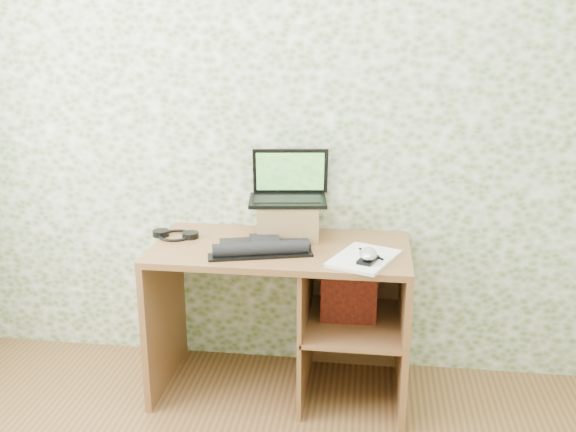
# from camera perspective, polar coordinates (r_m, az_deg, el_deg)

# --- Properties ---
(wall_back) EXTENTS (3.50, 0.00, 3.50)m
(wall_back) POSITION_cam_1_polar(r_m,az_deg,el_deg) (3.17, 0.12, 8.60)
(wall_back) COLOR white
(wall_back) RESTS_ON ground
(desk) EXTENTS (1.20, 0.60, 0.75)m
(desk) POSITION_cam_1_polar(r_m,az_deg,el_deg) (3.12, 0.88, -7.26)
(desk) COLOR brown
(desk) RESTS_ON floor
(riser) EXTENTS (0.32, 0.28, 0.17)m
(riser) POSITION_cam_1_polar(r_m,az_deg,el_deg) (3.11, -0.03, -0.32)
(riser) COLOR brown
(riser) RESTS_ON desk
(laptop) EXTENTS (0.40, 0.31, 0.25)m
(laptop) POSITION_cam_1_polar(r_m,az_deg,el_deg) (3.10, 0.06, 2.45)
(laptop) COLOR black
(laptop) RESTS_ON riser
(keyboard) EXTENTS (0.48, 0.35, 0.07)m
(keyboard) POSITION_cam_1_polar(r_m,az_deg,el_deg) (2.93, -2.25, -2.75)
(keyboard) COLOR black
(keyboard) RESTS_ON desk
(headphones) EXTENTS (0.23, 0.18, 0.03)m
(headphones) POSITION_cam_1_polar(r_m,az_deg,el_deg) (3.17, -9.96, -1.66)
(headphones) COLOR black
(headphones) RESTS_ON desk
(notepad) EXTENTS (0.34, 0.40, 0.02)m
(notepad) POSITION_cam_1_polar(r_m,az_deg,el_deg) (2.84, 6.75, -3.76)
(notepad) COLOR silver
(notepad) RESTS_ON desk
(mouse) EXTENTS (0.11, 0.14, 0.04)m
(mouse) POSITION_cam_1_polar(r_m,az_deg,el_deg) (2.78, 7.13, -3.61)
(mouse) COLOR silver
(mouse) RESTS_ON notepad
(pen) EXTENTS (0.11, 0.13, 0.01)m
(pen) POSITION_cam_1_polar(r_m,az_deg,el_deg) (2.87, 7.40, -3.36)
(pen) COLOR black
(pen) RESTS_ON notepad
(red_box) EXTENTS (0.26, 0.09, 0.31)m
(red_box) POSITION_cam_1_polar(r_m,az_deg,el_deg) (3.05, 5.46, -6.56)
(red_box) COLOR maroon
(red_box) RESTS_ON desk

